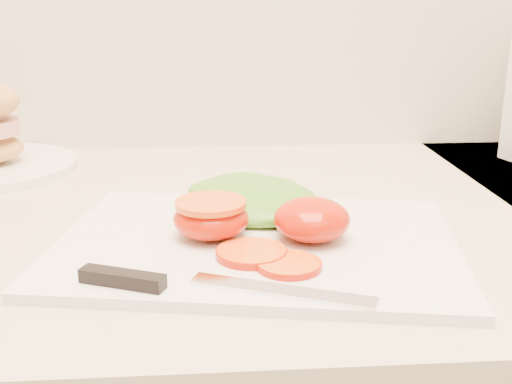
{
  "coord_description": "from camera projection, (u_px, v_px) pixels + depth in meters",
  "views": [
    {
      "loc": [
        -0.18,
        0.98,
        1.17
      ],
      "look_at": [
        -0.14,
        1.57,
        0.99
      ],
      "focal_mm": 45.0,
      "sensor_mm": 36.0,
      "label": 1
    }
  ],
  "objects": [
    {
      "name": "tomato_slice_1",
      "position": [
        289.0,
        265.0,
        0.56
      ],
      "size": [
        0.06,
        0.06,
        0.01
      ],
      "primitive_type": "cylinder",
      "color": "orange",
      "rests_on": "cutting_board"
    },
    {
      "name": "knife",
      "position": [
        184.0,
        283.0,
        0.52
      ],
      "size": [
        0.24,
        0.08,
        0.01
      ],
      "rotation": [
        0.0,
        0.0,
        -0.39
      ],
      "color": "silver",
      "rests_on": "cutting_board"
    },
    {
      "name": "tomato_half_dome",
      "position": [
        312.0,
        219.0,
        0.62
      ],
      "size": [
        0.07,
        0.07,
        0.04
      ],
      "primitive_type": "ellipsoid",
      "color": "red",
      "rests_on": "cutting_board"
    },
    {
      "name": "tomato_slice_0",
      "position": [
        251.0,
        253.0,
        0.58
      ],
      "size": [
        0.06,
        0.06,
        0.01
      ],
      "primitive_type": "cylinder",
      "color": "orange",
      "rests_on": "cutting_board"
    },
    {
      "name": "tomato_half_cut",
      "position": [
        211.0,
        217.0,
        0.62
      ],
      "size": [
        0.07,
        0.07,
        0.04
      ],
      "color": "red",
      "rests_on": "cutting_board"
    },
    {
      "name": "lettuce_leaf_0",
      "position": [
        249.0,
        199.0,
        0.7
      ],
      "size": [
        0.19,
        0.18,
        0.03
      ],
      "primitive_type": "ellipsoid",
      "rotation": [
        0.0,
        0.0,
        -0.7
      ],
      "color": "#569627",
      "rests_on": "cutting_board"
    },
    {
      "name": "cutting_board",
      "position": [
        257.0,
        244.0,
        0.63
      ],
      "size": [
        0.43,
        0.34,
        0.01
      ],
      "primitive_type": "cube",
      "rotation": [
        0.0,
        0.0,
        -0.18
      ],
      "color": "white",
      "rests_on": "counter"
    }
  ]
}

